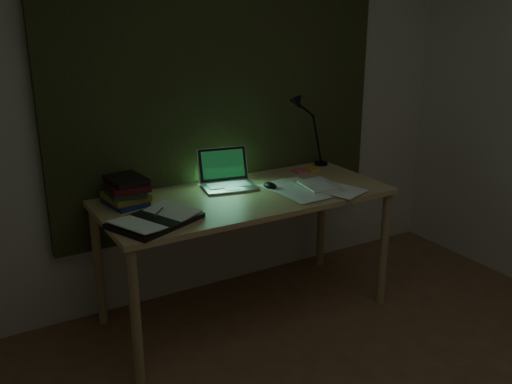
% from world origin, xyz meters
% --- Properties ---
extents(wall_back, '(3.50, 0.00, 2.50)m').
position_xyz_m(wall_back, '(0.00, 2.00, 1.25)').
color(wall_back, silver).
rests_on(wall_back, ground).
extents(curtain, '(2.20, 0.06, 2.00)m').
position_xyz_m(curtain, '(0.00, 1.96, 1.45)').
color(curtain, '#2C341A').
rests_on(curtain, wall_back).
extents(desk, '(1.69, 0.74, 0.77)m').
position_xyz_m(desk, '(-0.07, 1.55, 0.38)').
color(desk, tan).
rests_on(desk, floor).
extents(laptop, '(0.37, 0.40, 0.22)m').
position_xyz_m(laptop, '(-0.10, 1.70, 0.88)').
color(laptop, '#AEAEB2').
rests_on(laptop, desk).
extents(open_textbook, '(0.51, 0.44, 0.04)m').
position_xyz_m(open_textbook, '(-0.68, 1.39, 0.79)').
color(open_textbook, white).
rests_on(open_textbook, desk).
extents(book_stack, '(0.23, 0.26, 0.16)m').
position_xyz_m(book_stack, '(-0.72, 1.74, 0.85)').
color(book_stack, white).
rests_on(book_stack, desk).
extents(loose_papers, '(0.43, 0.44, 0.02)m').
position_xyz_m(loose_papers, '(0.30, 1.46, 0.78)').
color(loose_papers, white).
rests_on(loose_papers, desk).
extents(mouse, '(0.07, 0.11, 0.04)m').
position_xyz_m(mouse, '(0.11, 1.58, 0.79)').
color(mouse, black).
rests_on(mouse, desk).
extents(sticky_yellow, '(0.09, 0.09, 0.02)m').
position_xyz_m(sticky_yellow, '(0.54, 1.76, 0.78)').
color(sticky_yellow, gold).
rests_on(sticky_yellow, desk).
extents(sticky_pink, '(0.08, 0.08, 0.02)m').
position_xyz_m(sticky_pink, '(0.46, 1.77, 0.78)').
color(sticky_pink, '#F45F81').
rests_on(sticky_pink, desk).
extents(desk_lamp, '(0.36, 0.30, 0.49)m').
position_xyz_m(desk_lamp, '(0.69, 1.85, 1.01)').
color(desk_lamp, black).
rests_on(desk_lamp, desk).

